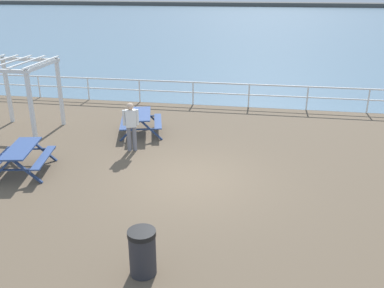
# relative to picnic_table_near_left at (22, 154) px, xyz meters

# --- Properties ---
(ground_plane) EXTENTS (30.00, 24.00, 0.20)m
(ground_plane) POSITION_rel_picnic_table_near_left_xyz_m (5.01, 0.35, -0.68)
(ground_plane) COLOR brown
(sea_band) EXTENTS (142.00, 90.00, 0.01)m
(sea_band) POSITION_rel_picnic_table_near_left_xyz_m (5.01, 53.10, -0.58)
(sea_band) COLOR slate
(sea_band) RESTS_ON ground
(distant_shoreline) EXTENTS (142.00, 6.00, 1.80)m
(distant_shoreline) POSITION_rel_picnic_table_near_left_xyz_m (5.01, 96.10, -0.58)
(distant_shoreline) COLOR #4C4C47
(distant_shoreline) RESTS_ON ground
(seaward_railing) EXTENTS (23.07, 0.07, 1.08)m
(seaward_railing) POSITION_rel_picnic_table_near_left_xyz_m (5.01, 8.10, 0.18)
(seaward_railing) COLOR white
(seaward_railing) RESTS_ON ground
(picnic_table_near_left) EXTENTS (1.86, 2.08, 0.80)m
(picnic_table_near_left) POSITION_rel_picnic_table_near_left_xyz_m (0.00, 0.00, 0.00)
(picnic_table_near_left) COLOR #334C84
(picnic_table_near_left) RESTS_ON ground
(picnic_table_near_right) EXTENTS (1.91, 2.13, 0.80)m
(picnic_table_near_right) POSITION_rel_picnic_table_near_left_xyz_m (2.49, 3.91, 0.00)
(picnic_table_near_right) COLOR #334C84
(picnic_table_near_right) RESTS_ON ground
(visitor) EXTENTS (0.50, 0.33, 1.66)m
(visitor) POSITION_rel_picnic_table_near_left_xyz_m (2.68, 2.17, 0.36)
(visitor) COLOR slate
(visitor) RESTS_ON ground
(lattice_pergola) EXTENTS (2.49, 2.61, 2.70)m
(lattice_pergola) POSITION_rel_picnic_table_near_left_xyz_m (-1.94, 3.23, 1.41)
(lattice_pergola) COLOR white
(lattice_pergola) RESTS_ON ground
(litter_bin) EXTENTS (0.55, 0.55, 0.95)m
(litter_bin) POSITION_rel_picnic_table_near_left_xyz_m (4.82, -3.87, -0.10)
(litter_bin) COLOR #2D2D33
(litter_bin) RESTS_ON ground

